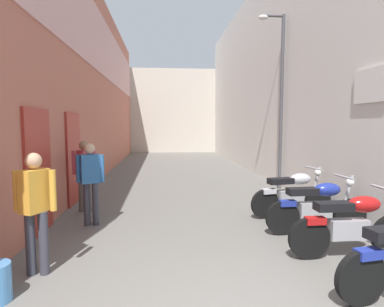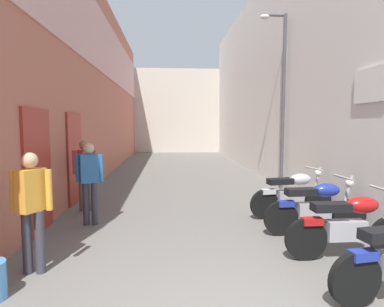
% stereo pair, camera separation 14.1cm
% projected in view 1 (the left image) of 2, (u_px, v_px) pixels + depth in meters
% --- Properties ---
extents(ground_plane, '(35.56, 35.56, 0.00)m').
position_uv_depth(ground_plane, '(186.00, 184.00, 10.19)').
color(ground_plane, '#66635E').
extents(building_left, '(0.45, 19.56, 6.66)m').
position_uv_depth(building_left, '(97.00, 85.00, 11.53)').
color(building_left, '#B76651').
rests_on(building_left, ground).
extents(building_right, '(0.45, 19.56, 7.34)m').
position_uv_depth(building_right, '(262.00, 79.00, 12.13)').
color(building_right, silver).
rests_on(building_right, ground).
extents(building_far_end, '(8.82, 2.00, 5.73)m').
position_uv_depth(building_far_end, '(173.00, 111.00, 22.60)').
color(building_far_end, beige).
rests_on(building_far_end, ground).
extents(motorcycle_second, '(1.85, 0.58, 1.04)m').
position_uv_depth(motorcycle_second, '(352.00, 224.00, 4.54)').
color(motorcycle_second, black).
rests_on(motorcycle_second, ground).
extents(motorcycle_third, '(1.85, 0.58, 1.04)m').
position_uv_depth(motorcycle_third, '(317.00, 206.00, 5.55)').
color(motorcycle_third, black).
rests_on(motorcycle_third, ground).
extents(motorcycle_fourth, '(1.84, 0.58, 1.04)m').
position_uv_depth(motorcycle_fourth, '(293.00, 193.00, 6.60)').
color(motorcycle_fourth, black).
rests_on(motorcycle_fourth, ground).
extents(pedestrian_by_doorway, '(0.52, 0.39, 1.57)m').
position_uv_depth(pedestrian_by_doorway, '(35.00, 204.00, 3.98)').
color(pedestrian_by_doorway, '#383842').
rests_on(pedestrian_by_doorway, ground).
extents(pedestrian_mid_alley, '(0.52, 0.32, 1.57)m').
position_uv_depth(pedestrian_mid_alley, '(90.00, 178.00, 5.96)').
color(pedestrian_mid_alley, '#383842').
rests_on(pedestrian_mid_alley, ground).
extents(pedestrian_further_down, '(0.52, 0.39, 1.57)m').
position_uv_depth(pedestrian_further_down, '(84.00, 170.00, 6.92)').
color(pedestrian_further_down, '#564C47').
rests_on(pedestrian_further_down, ground).
extents(street_lamp, '(0.79, 0.18, 5.07)m').
position_uv_depth(street_lamp, '(279.00, 90.00, 9.24)').
color(street_lamp, '#47474C').
rests_on(street_lamp, ground).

